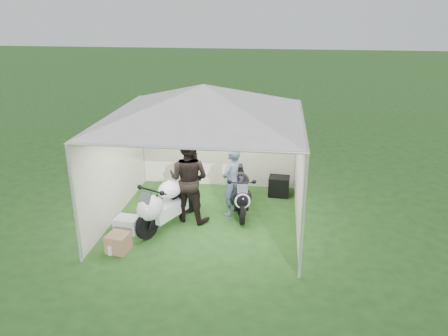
{
  "coord_description": "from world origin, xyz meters",
  "views": [
    {
      "loc": [
        1.53,
        -8.6,
        4.49
      ],
      "look_at": [
        0.37,
        0.35,
        1.1
      ],
      "focal_mm": 35.0,
      "sensor_mm": 36.0,
      "label": 1
    }
  ],
  "objects": [
    {
      "name": "crate_1",
      "position": [
        -1.44,
        -1.54,
        0.18
      ],
      "size": [
        0.45,
        0.45,
        0.35
      ],
      "primitive_type": "cube",
      "rotation": [
        0.0,
        0.0,
        -0.16
      ],
      "color": "#93694E",
      "rests_on": "ground"
    },
    {
      "name": "ground",
      "position": [
        0.0,
        0.0,
        0.0
      ],
      "size": [
        80.0,
        80.0,
        0.0
      ],
      "primitive_type": "plane",
      "color": "#22471A",
      "rests_on": "ground"
    },
    {
      "name": "crate_0",
      "position": [
        -1.53,
        -0.77,
        0.16
      ],
      "size": [
        0.52,
        0.43,
        0.32
      ],
      "primitive_type": "cube",
      "rotation": [
        0.0,
        0.0,
        -0.11
      ],
      "color": "silver",
      "rests_on": "ground"
    },
    {
      "name": "person_blue_jacket",
      "position": [
        0.55,
        0.32,
        0.79
      ],
      "size": [
        0.61,
        0.69,
        1.59
      ],
      "primitive_type": "imported",
      "rotation": [
        0.0,
        0.0,
        -2.07
      ],
      "color": "slate",
      "rests_on": "ground"
    },
    {
      "name": "equipment_box",
      "position": [
        1.6,
        1.49,
        0.25
      ],
      "size": [
        0.52,
        0.43,
        0.5
      ],
      "primitive_type": "cube",
      "rotation": [
        0.0,
        0.0,
        -0.07
      ],
      "color": "black",
      "rests_on": "ground"
    },
    {
      "name": "person_dark_jacket",
      "position": [
        -0.35,
        -0.05,
        0.96
      ],
      "size": [
        1.08,
        0.93,
        1.91
      ],
      "primitive_type": "imported",
      "rotation": [
        0.0,
        0.0,
        2.89
      ],
      "color": "black",
      "rests_on": "ground"
    },
    {
      "name": "motorcycle_white",
      "position": [
        -0.76,
        -0.44,
        0.57
      ],
      "size": [
        1.1,
        1.94,
        1.02
      ],
      "rotation": [
        0.0,
        0.0,
        -0.43
      ],
      "color": "black",
      "rests_on": "ground"
    },
    {
      "name": "canopy_tent",
      "position": [
        -0.0,
        0.03,
        2.58
      ],
      "size": [
        5.66,
        5.66,
        3.0
      ],
      "color": "silver",
      "rests_on": "ground"
    },
    {
      "name": "paddock_stand",
      "position": [
        0.6,
        1.28,
        0.15
      ],
      "size": [
        0.42,
        0.3,
        0.29
      ],
      "primitive_type": "cube",
      "rotation": [
        0.0,
        0.0,
        0.16
      ],
      "color": "#1431BF",
      "rests_on": "ground"
    },
    {
      "name": "motorcycle_black",
      "position": [
        0.74,
        0.44,
        0.52
      ],
      "size": [
        0.6,
        1.87,
        0.92
      ],
      "rotation": [
        0.0,
        0.0,
        0.16
      ],
      "color": "black",
      "rests_on": "ground"
    },
    {
      "name": "crate_2",
      "position": [
        -1.49,
        -1.6,
        0.1
      ],
      "size": [
        0.33,
        0.3,
        0.2
      ],
      "primitive_type": "cube",
      "rotation": [
        0.0,
        0.0,
        0.34
      ],
      "color": "silver",
      "rests_on": "ground"
    }
  ]
}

